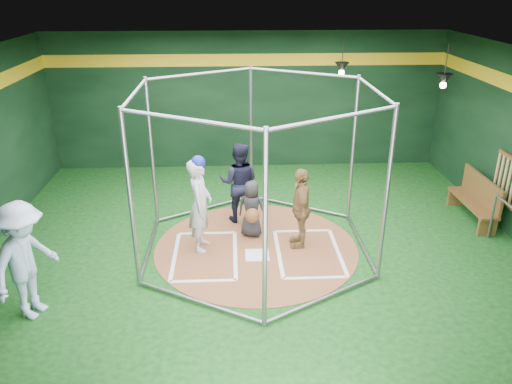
{
  "coord_description": "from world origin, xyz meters",
  "views": [
    {
      "loc": [
        -0.42,
        -8.2,
        4.67
      ],
      "look_at": [
        0.0,
        0.1,
        1.1
      ],
      "focal_mm": 35.0,
      "sensor_mm": 36.0,
      "label": 1
    }
  ],
  "objects_px": {
    "batter_figure": "(200,204)",
    "dugout_bench": "(477,198)",
    "visitor_leopard": "(301,208)",
    "umpire": "(239,183)"
  },
  "relations": [
    {
      "from": "batter_figure",
      "to": "dugout_bench",
      "type": "height_order",
      "value": "batter_figure"
    },
    {
      "from": "batter_figure",
      "to": "dugout_bench",
      "type": "relative_size",
      "value": 1.12
    },
    {
      "from": "visitor_leopard",
      "to": "umpire",
      "type": "height_order",
      "value": "umpire"
    },
    {
      "from": "visitor_leopard",
      "to": "dugout_bench",
      "type": "xyz_separation_m",
      "value": [
        3.8,
        0.92,
        -0.29
      ]
    },
    {
      "from": "batter_figure",
      "to": "visitor_leopard",
      "type": "relative_size",
      "value": 1.19
    },
    {
      "from": "batter_figure",
      "to": "umpire",
      "type": "distance_m",
      "value": 1.36
    },
    {
      "from": "batter_figure",
      "to": "umpire",
      "type": "relative_size",
      "value": 1.09
    },
    {
      "from": "visitor_leopard",
      "to": "umpire",
      "type": "distance_m",
      "value": 1.58
    },
    {
      "from": "batter_figure",
      "to": "umpire",
      "type": "xyz_separation_m",
      "value": [
        0.73,
        1.15,
        -0.07
      ]
    },
    {
      "from": "umpire",
      "to": "dugout_bench",
      "type": "bearing_deg",
      "value": -171.85
    }
  ]
}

